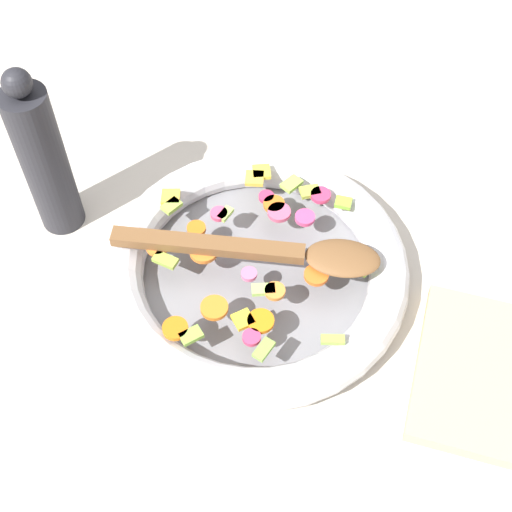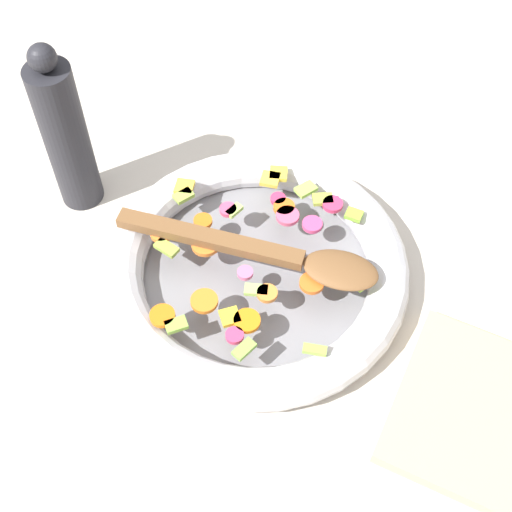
# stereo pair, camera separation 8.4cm
# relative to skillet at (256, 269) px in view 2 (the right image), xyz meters

# --- Properties ---
(ground_plane) EXTENTS (4.00, 4.00, 0.00)m
(ground_plane) POSITION_rel_skillet_xyz_m (0.00, 0.00, -0.02)
(ground_plane) COLOR beige
(skillet) EXTENTS (0.38, 0.38, 0.05)m
(skillet) POSITION_rel_skillet_xyz_m (0.00, 0.00, 0.00)
(skillet) COLOR slate
(skillet) RESTS_ON ground_plane
(chopped_vegetables) EXTENTS (0.29, 0.29, 0.01)m
(chopped_vegetables) POSITION_rel_skillet_xyz_m (0.00, 0.01, 0.03)
(chopped_vegetables) COLOR orange
(chopped_vegetables) RESTS_ON skillet
(wooden_spoon) EXTENTS (0.09, 0.33, 0.01)m
(wooden_spoon) POSITION_rel_skillet_xyz_m (0.00, -0.02, 0.04)
(wooden_spoon) COLOR brown
(wooden_spoon) RESTS_ON chopped_vegetables
(pepper_mill) EXTENTS (0.06, 0.06, 0.25)m
(pepper_mill) POSITION_rel_skillet_xyz_m (0.02, 0.28, 0.09)
(pepper_mill) COLOR #232328
(pepper_mill) RESTS_ON ground_plane
(cutting_board) EXTENTS (0.20, 0.22, 0.02)m
(cutting_board) POSITION_rel_skillet_xyz_m (-0.06, -0.32, -0.01)
(cutting_board) COLOR tan
(cutting_board) RESTS_ON ground_plane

